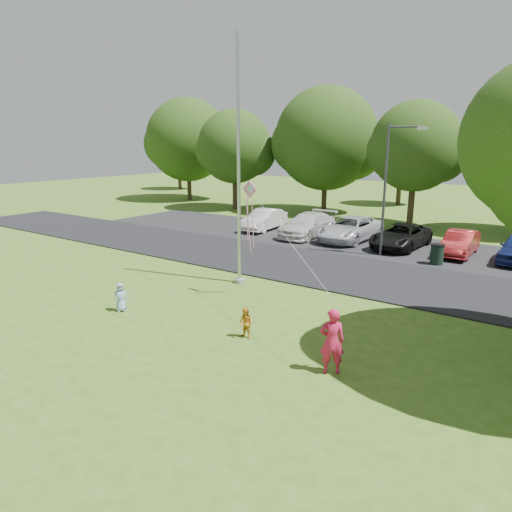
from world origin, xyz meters
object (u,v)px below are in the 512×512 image
Objects in this scene: flagpole at (239,185)px; child_blue at (121,297)px; woman at (332,341)px; child_yellow at (246,323)px; trash_can at (437,255)px; kite at (251,202)px; street_lamp at (391,179)px.

flagpole is 6.49m from child_blue.
woman reaches higher than child_yellow.
trash_can is 0.59× the size of woman.
kite reaches higher than trash_can.
street_lamp is at bearing 173.24° from trash_can.
flagpole is 2.16m from kite.
trash_can is at bearing 51.14° from flagpole.
trash_can is (2.65, -0.31, -3.55)m from street_lamp.
street_lamp is at bearing 94.26° from child_yellow.
flagpole is 9.45× the size of trash_can.
woman is 8.15m from child_blue.
street_lamp is at bearing -110.66° from woman.
kite is at bearing 127.10° from child_yellow.
trash_can reaches higher than child_blue.
flagpole reaches higher than child_yellow.
street_lamp is 6.50× the size of child_blue.
street_lamp is at bearing 65.93° from flagpole.
trash_can is at bearing -24.14° from street_lamp.
kite is at bearing -41.07° from flagpole.
kite reaches higher than child_blue.
flagpole is 10.62m from trash_can.
flagpole reaches higher than kite.
woman is 1.70× the size of child_blue.
child_yellow is (3.62, -4.52, -3.68)m from flagpole.
trash_can is 15.05m from child_blue.
flagpole is 10.29× the size of child_yellow.
woman is at bearing -94.00° from street_lamp.
kite is at bearing -117.00° from trash_can.
child_blue is at bearing -105.30° from flagpole.
child_yellow is (-2.64, -12.29, -0.05)m from trash_can.
woman is 6.90m from kite.
kite is at bearing -119.39° from street_lamp.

